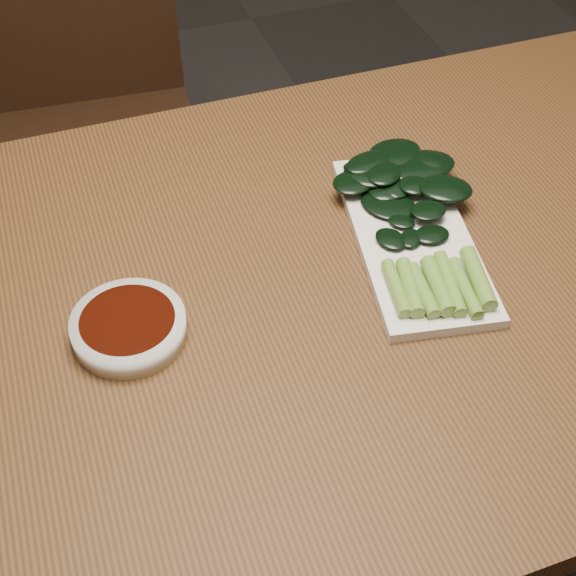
{
  "coord_description": "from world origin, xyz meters",
  "views": [
    {
      "loc": [
        -0.23,
        -0.61,
        1.43
      ],
      "look_at": [
        -0.02,
        -0.01,
        0.76
      ],
      "focal_mm": 50.0,
      "sensor_mm": 36.0,
      "label": 1
    }
  ],
  "objects_px": {
    "gai_lan": "(410,206)",
    "serving_plate": "(412,237)",
    "chair_far": "(87,114)",
    "table": "(297,323)",
    "sauce_bowl": "(129,327)"
  },
  "relations": [
    {
      "from": "table",
      "to": "chair_far",
      "type": "height_order",
      "value": "chair_far"
    },
    {
      "from": "chair_far",
      "to": "sauce_bowl",
      "type": "relative_size",
      "value": 7.06
    },
    {
      "from": "table",
      "to": "serving_plate",
      "type": "bearing_deg",
      "value": 7.12
    },
    {
      "from": "chair_far",
      "to": "gai_lan",
      "type": "xyz_separation_m",
      "value": [
        0.32,
        -0.78,
        0.29
      ]
    },
    {
      "from": "table",
      "to": "sauce_bowl",
      "type": "xyz_separation_m",
      "value": [
        -0.2,
        -0.01,
        0.09
      ]
    },
    {
      "from": "table",
      "to": "gai_lan",
      "type": "height_order",
      "value": "gai_lan"
    },
    {
      "from": "gai_lan",
      "to": "sauce_bowl",
      "type": "bearing_deg",
      "value": -169.46
    },
    {
      "from": "table",
      "to": "sauce_bowl",
      "type": "height_order",
      "value": "sauce_bowl"
    },
    {
      "from": "chair_far",
      "to": "sauce_bowl",
      "type": "distance_m",
      "value": 0.9
    },
    {
      "from": "chair_far",
      "to": "gai_lan",
      "type": "relative_size",
      "value": 2.75
    },
    {
      "from": "sauce_bowl",
      "to": "serving_plate",
      "type": "height_order",
      "value": "sauce_bowl"
    },
    {
      "from": "table",
      "to": "chair_far",
      "type": "relative_size",
      "value": 1.57
    },
    {
      "from": "sauce_bowl",
      "to": "chair_far",
      "type": "bearing_deg",
      "value": 86.65
    },
    {
      "from": "gai_lan",
      "to": "serving_plate",
      "type": "bearing_deg",
      "value": -107.41
    },
    {
      "from": "table",
      "to": "gai_lan",
      "type": "xyz_separation_m",
      "value": [
        0.17,
        0.05,
        0.1
      ]
    }
  ]
}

